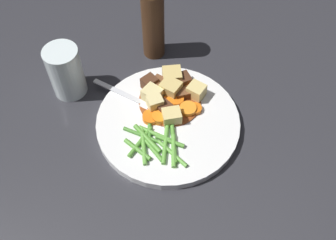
% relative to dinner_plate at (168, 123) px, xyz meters
% --- Properties ---
extents(ground_plane, '(3.00, 3.00, 0.00)m').
position_rel_dinner_plate_xyz_m(ground_plane, '(0.00, 0.00, -0.01)').
color(ground_plane, '#2D2D33').
extents(dinner_plate, '(0.28, 0.28, 0.02)m').
position_rel_dinner_plate_xyz_m(dinner_plate, '(0.00, 0.00, 0.00)').
color(dinner_plate, white).
rests_on(dinner_plate, ground_plane).
extents(stew_sauce, '(0.12, 0.12, 0.00)m').
position_rel_dinner_plate_xyz_m(stew_sauce, '(0.04, -0.00, 0.01)').
color(stew_sauce, brown).
rests_on(stew_sauce, dinner_plate).
extents(carrot_slice_0, '(0.05, 0.05, 0.01)m').
position_rel_dinner_plate_xyz_m(carrot_slice_0, '(0.02, -0.04, 0.01)').
color(carrot_slice_0, orange).
rests_on(carrot_slice_0, dinner_plate).
extents(carrot_slice_1, '(0.04, 0.04, 0.01)m').
position_rel_dinner_plate_xyz_m(carrot_slice_1, '(0.00, 0.02, 0.02)').
color(carrot_slice_1, orange).
rests_on(carrot_slice_1, dinner_plate).
extents(carrot_slice_2, '(0.04, 0.04, 0.01)m').
position_rel_dinner_plate_xyz_m(carrot_slice_2, '(0.00, 0.03, 0.01)').
color(carrot_slice_2, orange).
rests_on(carrot_slice_2, dinner_plate).
extents(carrot_slice_3, '(0.04, 0.04, 0.01)m').
position_rel_dinner_plate_xyz_m(carrot_slice_3, '(0.04, 0.00, 0.01)').
color(carrot_slice_3, orange).
rests_on(carrot_slice_3, dinner_plate).
extents(carrot_slice_4, '(0.03, 0.03, 0.01)m').
position_rel_dinner_plate_xyz_m(carrot_slice_4, '(0.08, -0.01, 0.01)').
color(carrot_slice_4, orange).
rests_on(carrot_slice_4, dinner_plate).
extents(carrot_slice_5, '(0.04, 0.04, 0.01)m').
position_rel_dinner_plate_xyz_m(carrot_slice_5, '(0.04, -0.01, 0.02)').
color(carrot_slice_5, orange).
rests_on(carrot_slice_5, dinner_plate).
extents(carrot_slice_6, '(0.03, 0.03, 0.01)m').
position_rel_dinner_plate_xyz_m(carrot_slice_6, '(0.03, -0.05, 0.01)').
color(carrot_slice_6, orange).
rests_on(carrot_slice_6, dinner_plate).
extents(carrot_slice_7, '(0.03, 0.03, 0.01)m').
position_rel_dinner_plate_xyz_m(carrot_slice_7, '(0.08, -0.04, 0.01)').
color(carrot_slice_7, orange).
rests_on(carrot_slice_7, dinner_plate).
extents(potato_chunk_0, '(0.04, 0.04, 0.03)m').
position_rel_dinner_plate_xyz_m(potato_chunk_0, '(0.10, -0.00, 0.02)').
color(potato_chunk_0, '#DBBC6B').
rests_on(potato_chunk_0, dinner_plate).
extents(potato_chunk_1, '(0.04, 0.04, 0.03)m').
position_rel_dinner_plate_xyz_m(potato_chunk_1, '(0.00, -0.01, 0.02)').
color(potato_chunk_1, '#E5CC7A').
rests_on(potato_chunk_1, dinner_plate).
extents(potato_chunk_2, '(0.04, 0.04, 0.03)m').
position_rel_dinner_plate_xyz_m(potato_chunk_2, '(0.06, -0.05, 0.02)').
color(potato_chunk_2, '#E5CC7A').
rests_on(potato_chunk_2, dinner_plate).
extents(potato_chunk_3, '(0.04, 0.05, 0.03)m').
position_rel_dinner_plate_xyz_m(potato_chunk_3, '(0.05, 0.03, 0.02)').
color(potato_chunk_3, '#EAD68C').
rests_on(potato_chunk_3, dinner_plate).
extents(potato_chunk_4, '(0.04, 0.04, 0.03)m').
position_rel_dinner_plate_xyz_m(potato_chunk_4, '(0.03, 0.03, 0.02)').
color(potato_chunk_4, '#EAD68C').
rests_on(potato_chunk_4, dinner_plate).
extents(potato_chunk_5, '(0.05, 0.05, 0.03)m').
position_rel_dinner_plate_xyz_m(potato_chunk_5, '(0.06, -0.00, 0.02)').
color(potato_chunk_5, '#DBBC6B').
rests_on(potato_chunk_5, dinner_plate).
extents(meat_chunk_0, '(0.03, 0.03, 0.02)m').
position_rel_dinner_plate_xyz_m(meat_chunk_0, '(0.06, -0.03, 0.02)').
color(meat_chunk_0, brown).
rests_on(meat_chunk_0, dinner_plate).
extents(meat_chunk_1, '(0.04, 0.04, 0.03)m').
position_rel_dinner_plate_xyz_m(meat_chunk_1, '(0.08, 0.04, 0.02)').
color(meat_chunk_1, '#4C2B19').
rests_on(meat_chunk_1, dinner_plate).
extents(meat_chunk_2, '(0.04, 0.04, 0.02)m').
position_rel_dinner_plate_xyz_m(meat_chunk_2, '(0.02, 0.01, 0.02)').
color(meat_chunk_2, '#4C2B19').
rests_on(meat_chunk_2, dinner_plate).
extents(meat_chunk_3, '(0.04, 0.03, 0.02)m').
position_rel_dinner_plate_xyz_m(meat_chunk_3, '(0.08, 0.03, 0.02)').
color(meat_chunk_3, brown).
rests_on(meat_chunk_3, dinner_plate).
extents(meat_chunk_4, '(0.04, 0.04, 0.02)m').
position_rel_dinner_plate_xyz_m(meat_chunk_4, '(0.09, -0.02, 0.02)').
color(meat_chunk_4, '#4C2B19').
rests_on(meat_chunk_4, dinner_plate).
extents(green_bean_0, '(0.08, 0.02, 0.01)m').
position_rel_dinner_plate_xyz_m(green_bean_0, '(-0.05, -0.02, 0.01)').
color(green_bean_0, '#599E38').
rests_on(green_bean_0, dinner_plate).
extents(green_bean_1, '(0.07, 0.01, 0.01)m').
position_rel_dinner_plate_xyz_m(green_bean_1, '(-0.03, 0.03, 0.01)').
color(green_bean_1, '#4C8E33').
rests_on(green_bean_1, dinner_plate).
extents(green_bean_2, '(0.06, 0.06, 0.01)m').
position_rel_dinner_plate_xyz_m(green_bean_2, '(-0.05, 0.03, 0.01)').
color(green_bean_2, '#599E38').
rests_on(green_bean_2, dinner_plate).
extents(green_bean_3, '(0.08, 0.02, 0.01)m').
position_rel_dinner_plate_xyz_m(green_bean_3, '(-0.06, 0.04, 0.01)').
color(green_bean_3, '#66AD42').
rests_on(green_bean_3, dinner_plate).
extents(green_bean_4, '(0.07, 0.04, 0.01)m').
position_rel_dinner_plate_xyz_m(green_bean_4, '(-0.06, 0.05, 0.01)').
color(green_bean_4, '#599E38').
rests_on(green_bean_4, dinner_plate).
extents(green_bean_5, '(0.05, 0.06, 0.01)m').
position_rel_dinner_plate_xyz_m(green_bean_5, '(-0.08, -0.01, 0.01)').
color(green_bean_5, '#66AD42').
rests_on(green_bean_5, dinner_plate).
extents(green_bean_6, '(0.07, 0.01, 0.01)m').
position_rel_dinner_plate_xyz_m(green_bean_6, '(-0.07, -0.02, 0.01)').
color(green_bean_6, '#66AD42').
rests_on(green_bean_6, dinner_plate).
extents(green_bean_7, '(0.08, 0.01, 0.01)m').
position_rel_dinner_plate_xyz_m(green_bean_7, '(-0.06, -0.00, 0.01)').
color(green_bean_7, '#66AD42').
rests_on(green_bean_7, dinner_plate).
extents(green_bean_8, '(0.03, 0.06, 0.01)m').
position_rel_dinner_plate_xyz_m(green_bean_8, '(-0.04, 0.02, 0.01)').
color(green_bean_8, '#66AD42').
rests_on(green_bean_8, dinner_plate).
extents(green_bean_9, '(0.04, 0.05, 0.01)m').
position_rel_dinner_plate_xyz_m(green_bean_9, '(-0.07, 0.05, 0.01)').
color(green_bean_9, '#599E38').
rests_on(green_bean_9, dinner_plate).
extents(green_bean_10, '(0.03, 0.06, 0.01)m').
position_rel_dinner_plate_xyz_m(green_bean_10, '(-0.05, -0.01, 0.01)').
color(green_bean_10, '#599E38').
rests_on(green_bean_10, dinner_plate).
extents(green_bean_11, '(0.03, 0.07, 0.01)m').
position_rel_dinner_plate_xyz_m(green_bean_11, '(-0.04, 0.04, 0.01)').
color(green_bean_11, '#4C8E33').
rests_on(green_bean_11, dinner_plate).
extents(green_bean_12, '(0.04, 0.04, 0.01)m').
position_rel_dinner_plate_xyz_m(green_bean_12, '(-0.07, 0.02, 0.01)').
color(green_bean_12, '#599E38').
rests_on(green_bean_12, dinner_plate).
extents(fork, '(0.09, 0.17, 0.00)m').
position_rel_dinner_plate_xyz_m(fork, '(0.05, 0.07, 0.01)').
color(fork, silver).
rests_on(fork, dinner_plate).
extents(water_glass, '(0.07, 0.07, 0.11)m').
position_rel_dinner_plate_xyz_m(water_glass, '(0.07, 0.21, 0.05)').
color(water_glass, silver).
rests_on(water_glass, ground_plane).
extents(pepper_mill, '(0.05, 0.05, 0.16)m').
position_rel_dinner_plate_xyz_m(pepper_mill, '(0.20, 0.05, 0.07)').
color(pepper_mill, '#4C2D19').
rests_on(pepper_mill, ground_plane).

